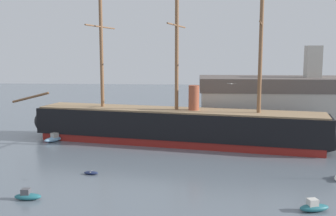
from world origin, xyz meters
TOP-DOWN VIEW (x-y plane):
  - tall_ship at (-2.89, 56.99)m, footprint 68.30×19.78m
  - motorboat_mid_left at (-19.68, 25.35)m, footprint 3.38×1.54m
  - motorboat_mid_right at (14.51, 24.19)m, footprint 3.78×2.31m
  - dinghy_alongside_bow at (-14.53, 35.90)m, footprint 2.21×1.12m
  - motorboat_far_left at (-27.78, 56.78)m, footprint 3.83×4.45m
  - motorboat_distant_centre at (2.84, 61.65)m, footprint 2.98×3.32m
  - dockside_warehouse_right at (24.35, 69.71)m, footprint 48.80×17.51m
  - seagull_in_flight at (5.61, 32.63)m, footprint 1.17×0.59m

SIDE VIEW (x-z plane):
  - dinghy_alongside_bow at x=-14.53m, z-range 0.00..0.51m
  - motorboat_distant_centre at x=2.84m, z-range -0.20..1.13m
  - motorboat_mid_left at x=-19.68m, z-range -0.21..1.19m
  - motorboat_mid_right at x=14.51m, z-range -0.22..1.26m
  - motorboat_far_left at x=-27.78m, z-range -0.26..1.50m
  - tall_ship at x=-2.89m, z-range -12.96..20.18m
  - dockside_warehouse_right at x=24.35m, z-range -3.45..15.94m
  - seagull_in_flight at x=5.61m, z-range 13.82..13.96m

